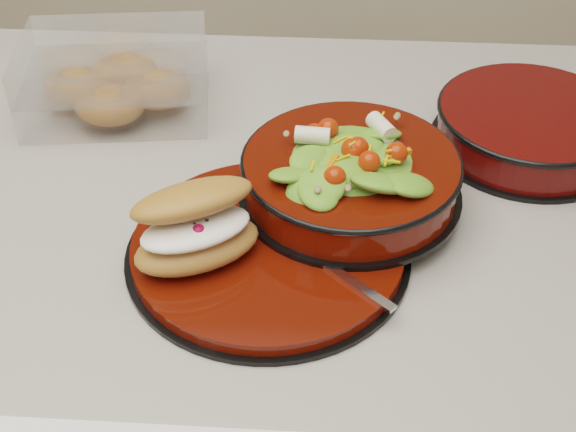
# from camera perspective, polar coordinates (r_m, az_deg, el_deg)

# --- Properties ---
(island_counter) EXTENTS (1.24, 0.74, 0.90)m
(island_counter) POSITION_cam_1_polar(r_m,az_deg,el_deg) (1.29, -7.57, -13.32)
(island_counter) COLOR white
(island_counter) RESTS_ON ground
(dinner_plate) EXTENTS (0.30, 0.30, 0.02)m
(dinner_plate) POSITION_cam_1_polar(r_m,az_deg,el_deg) (0.85, -1.38, -2.39)
(dinner_plate) COLOR black
(dinner_plate) RESTS_ON island_counter
(salad_bowl) EXTENTS (0.25, 0.25, 0.10)m
(salad_bowl) POSITION_cam_1_polar(r_m,az_deg,el_deg) (0.88, 4.50, 3.43)
(salad_bowl) COLOR black
(salad_bowl) RESTS_ON dinner_plate
(croissant) EXTENTS (0.15, 0.14, 0.08)m
(croissant) POSITION_cam_1_polar(r_m,az_deg,el_deg) (0.81, -6.51, -0.76)
(croissant) COLOR #B06F35
(croissant) RESTS_ON dinner_plate
(fork) EXTENTS (0.12, 0.11, 0.00)m
(fork) POSITION_cam_1_polar(r_m,az_deg,el_deg) (0.81, 3.23, -3.80)
(fork) COLOR silver
(fork) RESTS_ON dinner_plate
(pastry_box) EXTENTS (0.26, 0.20, 0.09)m
(pastry_box) POSITION_cam_1_polar(r_m,az_deg,el_deg) (1.09, -12.13, 9.53)
(pastry_box) COLOR white
(pastry_box) RESTS_ON island_counter
(extra_bowl) EXTENTS (0.24, 0.24, 0.05)m
(extra_bowl) POSITION_cam_1_polar(r_m,az_deg,el_deg) (1.04, 16.82, 6.18)
(extra_bowl) COLOR black
(extra_bowl) RESTS_ON island_counter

